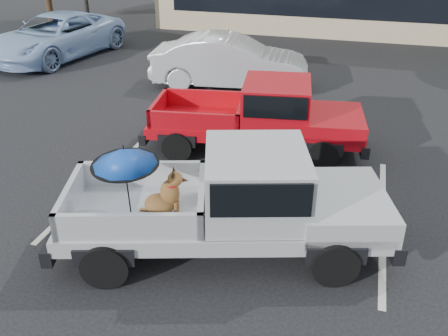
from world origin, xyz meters
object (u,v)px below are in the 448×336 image
(silver_pickup, at_px, (241,197))
(red_pickup, at_px, (269,114))
(silver_sedan, at_px, (230,62))
(blue_suv, at_px, (56,36))

(silver_pickup, relative_size, red_pickup, 1.09)
(silver_pickup, height_order, silver_sedan, silver_pickup)
(red_pickup, relative_size, blue_suv, 0.91)
(red_pickup, bearing_deg, blue_suv, 139.63)
(red_pickup, distance_m, blue_suv, 11.70)
(blue_suv, bearing_deg, silver_pickup, -35.54)
(red_pickup, relative_size, silver_sedan, 1.08)
(silver_sedan, bearing_deg, blue_suv, 69.92)
(blue_suv, bearing_deg, red_pickup, -22.44)
(silver_pickup, bearing_deg, red_pickup, 78.05)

